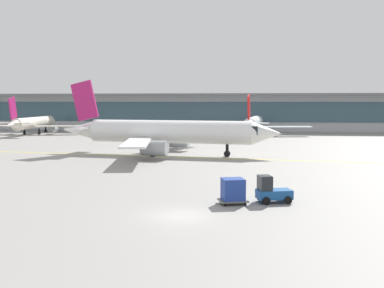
{
  "coord_description": "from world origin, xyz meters",
  "views": [
    {
      "loc": [
        4.94,
        -30.72,
        7.75
      ],
      "look_at": [
        -1.77,
        20.17,
        3.0
      ],
      "focal_mm": 43.81,
      "sensor_mm": 36.0,
      "label": 1
    }
  ],
  "objects_px": {
    "baggage_tug": "(271,191)",
    "cargo_dolly_lead": "(233,190)",
    "gate_airplane_0": "(34,123)",
    "gate_airplane_1": "(254,123)",
    "taxiing_regional_jet": "(168,132)"
  },
  "relations": [
    {
      "from": "baggage_tug",
      "to": "cargo_dolly_lead",
      "type": "relative_size",
      "value": 1.17
    },
    {
      "from": "gate_airplane_0",
      "to": "baggage_tug",
      "type": "height_order",
      "value": "gate_airplane_0"
    },
    {
      "from": "baggage_tug",
      "to": "gate_airplane_0",
      "type": "bearing_deg",
      "value": 110.96
    },
    {
      "from": "gate_airplane_1",
      "to": "taxiing_regional_jet",
      "type": "distance_m",
      "value": 42.11
    },
    {
      "from": "gate_airplane_1",
      "to": "baggage_tug",
      "type": "bearing_deg",
      "value": -173.76
    },
    {
      "from": "taxiing_regional_jet",
      "to": "baggage_tug",
      "type": "distance_m",
      "value": 33.02
    },
    {
      "from": "gate_airplane_1",
      "to": "cargo_dolly_lead",
      "type": "bearing_deg",
      "value": -176.09
    },
    {
      "from": "gate_airplane_1",
      "to": "cargo_dolly_lead",
      "type": "height_order",
      "value": "gate_airplane_1"
    },
    {
      "from": "taxiing_regional_jet",
      "to": "gate_airplane_0",
      "type": "bearing_deg",
      "value": 142.58
    },
    {
      "from": "gate_airplane_0",
      "to": "cargo_dolly_lead",
      "type": "relative_size",
      "value": 10.58
    },
    {
      "from": "gate_airplane_0",
      "to": "cargo_dolly_lead",
      "type": "height_order",
      "value": "gate_airplane_0"
    },
    {
      "from": "gate_airplane_1",
      "to": "cargo_dolly_lead",
      "type": "xyz_separation_m",
      "value": [
        -1.47,
        -71.19,
        -1.69
      ]
    },
    {
      "from": "gate_airplane_0",
      "to": "gate_airplane_1",
      "type": "height_order",
      "value": "gate_airplane_1"
    },
    {
      "from": "gate_airplane_0",
      "to": "gate_airplane_1",
      "type": "bearing_deg",
      "value": -89.59
    },
    {
      "from": "gate_airplane_0",
      "to": "cargo_dolly_lead",
      "type": "distance_m",
      "value": 84.32
    }
  ]
}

